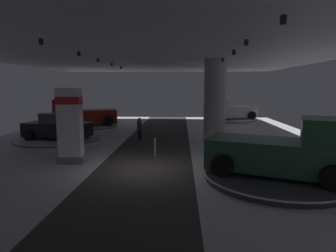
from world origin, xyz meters
TOP-DOWN VIEW (x-y plane):
  - ground at (0.00, 0.00)m, footprint 24.00×44.00m
  - ceiling_with_spotlights at (0.00, -0.00)m, footprint 24.00×44.00m
  - column_right at (3.89, 6.65)m, footprint 1.46×1.46m
  - brand_sign_pylon at (-3.68, 0.81)m, footprint 1.27×0.65m
  - display_platform_far_left at (-6.78, 11.66)m, footprint 5.68×5.68m
  - pickup_truck_far_left at (-7.08, 11.52)m, footprint 5.69×4.28m
  - display_platform_near_right at (5.42, -1.26)m, footprint 5.68×5.68m
  - pickup_truck_near_right at (5.72, -1.38)m, footprint 5.70×4.10m
  - display_platform_mid_left at (-6.44, 5.49)m, footprint 5.40×5.40m
  - display_car_mid_left at (-6.41, 5.48)m, footprint 4.46×2.84m
  - display_platform_deep_right at (7.10, 18.54)m, footprint 5.68×5.68m
  - pickup_truck_deep_right at (6.80, 18.44)m, footprint 5.68×3.87m
  - visitor_walking_near at (-1.23, 6.78)m, footprint 0.32×0.32m
  - stanchion_a at (0.27, 2.27)m, footprint 0.28×0.28m
  - stanchion_b at (-3.97, 2.59)m, footprint 0.28×0.28m

SIDE VIEW (x-z plane):
  - ground at x=0.00m, z-range -0.05..0.00m
  - display_platform_deep_right at x=7.10m, z-range 0.02..0.24m
  - display_platform_near_right at x=5.42m, z-range 0.02..0.27m
  - display_platform_mid_left at x=-6.44m, z-range 0.02..0.34m
  - display_platform_far_left at x=-6.78m, z-range 0.02..0.36m
  - stanchion_a at x=0.27m, z-range -0.13..0.88m
  - stanchion_b at x=-3.97m, z-range -0.13..0.88m
  - visitor_walking_near at x=-1.23m, z-range 0.11..1.70m
  - display_car_mid_left at x=-6.41m, z-range 0.23..1.94m
  - pickup_truck_deep_right at x=6.80m, z-range 0.01..2.31m
  - pickup_truck_near_right at x=5.72m, z-range 0.04..2.34m
  - pickup_truck_far_left at x=-7.08m, z-range 0.12..2.42m
  - brand_sign_pylon at x=-3.68m, z-range 0.07..3.72m
  - column_right at x=3.89m, z-range 0.00..5.50m
  - ceiling_with_spotlights at x=0.00m, z-range 5.35..5.74m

